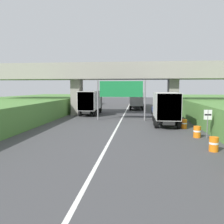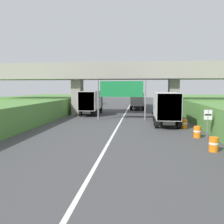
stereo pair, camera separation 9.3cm
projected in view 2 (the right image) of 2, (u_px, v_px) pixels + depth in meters
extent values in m
cube|color=white|center=(120.00, 122.00, 27.17)|extent=(0.20, 93.85, 0.01)
cube|color=gray|center=(124.00, 75.00, 33.24)|extent=(40.00, 4.80, 1.10)
cube|color=gray|center=(123.00, 66.00, 30.94)|extent=(40.00, 0.36, 1.10)
cube|color=gray|center=(125.00, 69.00, 35.32)|extent=(40.00, 0.36, 1.10)
cube|color=gray|center=(77.00, 97.00, 34.35)|extent=(1.30, 2.20, 5.12)
cube|color=gray|center=(173.00, 98.00, 32.76)|extent=(1.30, 2.20, 5.12)
cylinder|color=slate|center=(98.00, 100.00, 28.65)|extent=(0.18, 0.18, 4.82)
cylinder|color=slate|center=(145.00, 101.00, 28.00)|extent=(0.18, 0.18, 4.82)
cube|color=#167238|center=(122.00, 89.00, 28.19)|extent=(5.20, 0.12, 1.90)
cube|color=white|center=(122.00, 89.00, 28.17)|extent=(4.89, 0.01, 1.67)
cylinder|color=slate|center=(208.00, 124.00, 18.12)|extent=(0.08, 0.08, 2.20)
cube|color=white|center=(208.00, 115.00, 18.03)|extent=(0.60, 0.03, 0.76)
cube|color=black|center=(208.00, 115.00, 18.01)|extent=(0.50, 0.01, 0.12)
cube|color=black|center=(137.00, 106.00, 43.58)|extent=(1.10, 7.30, 0.36)
cube|color=#236B38|center=(137.00, 98.00, 46.03)|extent=(2.10, 2.10, 2.10)
cube|color=#2D3842|center=(137.00, 97.00, 47.00)|extent=(1.89, 0.06, 0.90)
cube|color=silver|center=(137.00, 98.00, 42.39)|extent=(2.30, 5.20, 2.60)
cube|color=#A8A8A4|center=(137.00, 98.00, 39.85)|extent=(2.21, 0.04, 2.50)
cylinder|color=black|center=(132.00, 105.00, 46.28)|extent=(0.30, 0.96, 0.96)
cylinder|color=black|center=(142.00, 106.00, 46.06)|extent=(0.30, 0.96, 0.96)
cylinder|color=black|center=(131.00, 108.00, 41.27)|extent=(0.30, 0.96, 0.96)
cylinder|color=black|center=(143.00, 108.00, 41.03)|extent=(0.30, 0.96, 0.96)
cylinder|color=black|center=(131.00, 107.00, 42.94)|extent=(0.30, 0.96, 0.96)
cylinder|color=black|center=(143.00, 107.00, 42.70)|extent=(0.30, 0.96, 0.96)
cube|color=black|center=(138.00, 103.00, 50.79)|extent=(1.10, 7.30, 0.36)
cube|color=orange|center=(138.00, 97.00, 53.24)|extent=(2.10, 2.10, 2.10)
cube|color=#2D3842|center=(138.00, 95.00, 54.21)|extent=(1.89, 0.06, 0.90)
cube|color=#B7B7B2|center=(138.00, 96.00, 49.60)|extent=(2.30, 5.20, 2.60)
cube|color=gray|center=(138.00, 97.00, 47.05)|extent=(2.21, 0.04, 2.50)
cylinder|color=black|center=(133.00, 103.00, 53.49)|extent=(0.30, 0.96, 0.96)
cylinder|color=black|center=(142.00, 103.00, 53.27)|extent=(0.30, 0.96, 0.96)
cylinder|color=black|center=(132.00, 105.00, 48.48)|extent=(0.30, 0.96, 0.96)
cylinder|color=black|center=(143.00, 105.00, 48.24)|extent=(0.30, 0.96, 0.96)
cylinder|color=black|center=(133.00, 104.00, 50.15)|extent=(0.30, 0.96, 0.96)
cylinder|color=black|center=(143.00, 104.00, 49.91)|extent=(0.30, 0.96, 0.96)
cube|color=black|center=(165.00, 118.00, 25.19)|extent=(1.10, 7.30, 0.36)
cube|color=silver|center=(163.00, 105.00, 27.64)|extent=(2.10, 2.10, 2.10)
cube|color=#2D3842|center=(162.00, 102.00, 28.62)|extent=(1.89, 0.06, 0.90)
cube|color=#B7B7B2|center=(166.00, 105.00, 24.01)|extent=(2.30, 5.20, 2.60)
cube|color=gray|center=(170.00, 107.00, 21.46)|extent=(2.21, 0.04, 2.50)
cylinder|color=black|center=(154.00, 117.00, 27.89)|extent=(0.30, 0.96, 0.96)
cylinder|color=black|center=(171.00, 117.00, 27.67)|extent=(0.30, 0.96, 0.96)
cylinder|color=black|center=(156.00, 123.00, 22.89)|extent=(0.30, 0.96, 0.96)
cylinder|color=black|center=(179.00, 124.00, 22.64)|extent=(0.30, 0.96, 0.96)
cylinder|color=black|center=(155.00, 121.00, 24.56)|extent=(0.30, 0.96, 0.96)
cylinder|color=black|center=(176.00, 121.00, 24.31)|extent=(0.30, 0.96, 0.96)
cube|color=black|center=(92.00, 110.00, 34.82)|extent=(1.10, 7.30, 0.36)
cube|color=black|center=(95.00, 101.00, 37.26)|extent=(2.10, 2.10, 2.10)
cube|color=#2D3842|center=(96.00, 99.00, 38.24)|extent=(1.89, 0.06, 0.90)
cube|color=silver|center=(90.00, 100.00, 33.63)|extent=(2.30, 5.20, 2.60)
cube|color=#A8A8A4|center=(86.00, 101.00, 31.08)|extent=(2.21, 0.04, 2.50)
cylinder|color=black|center=(89.00, 110.00, 37.52)|extent=(0.30, 0.96, 0.96)
cylinder|color=black|center=(101.00, 110.00, 37.29)|extent=(0.30, 0.96, 0.96)
cylinder|color=black|center=(81.00, 113.00, 32.51)|extent=(0.30, 0.96, 0.96)
cylinder|color=black|center=(96.00, 113.00, 32.26)|extent=(0.30, 0.96, 0.96)
cylinder|color=black|center=(83.00, 112.00, 34.18)|extent=(0.30, 0.96, 0.96)
cylinder|color=black|center=(98.00, 112.00, 33.93)|extent=(0.30, 0.96, 0.96)
cube|color=#233D9E|center=(159.00, 110.00, 33.90)|extent=(1.76, 4.10, 0.76)
cube|color=#233D9E|center=(159.00, 106.00, 33.68)|extent=(1.56, 1.90, 0.64)
cube|color=#2D3842|center=(160.00, 106.00, 32.77)|extent=(1.44, 0.06, 0.54)
cylinder|color=black|center=(153.00, 112.00, 35.29)|extent=(0.22, 0.64, 0.64)
cylinder|color=black|center=(164.00, 112.00, 35.10)|extent=(0.22, 0.64, 0.64)
cylinder|color=black|center=(154.00, 114.00, 32.78)|extent=(0.22, 0.64, 0.64)
cylinder|color=black|center=(166.00, 114.00, 32.59)|extent=(0.22, 0.64, 0.64)
cylinder|color=orange|center=(214.00, 144.00, 14.44)|extent=(0.56, 0.56, 0.90)
cylinder|color=white|center=(214.00, 143.00, 14.43)|extent=(0.57, 0.57, 0.12)
cylinder|color=orange|center=(197.00, 132.00, 18.50)|extent=(0.56, 0.56, 0.90)
cylinder|color=white|center=(197.00, 131.00, 18.49)|extent=(0.57, 0.57, 0.12)
cylinder|color=orange|center=(184.00, 124.00, 22.59)|extent=(0.56, 0.56, 0.90)
cylinder|color=white|center=(184.00, 123.00, 22.58)|extent=(0.57, 0.57, 0.12)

